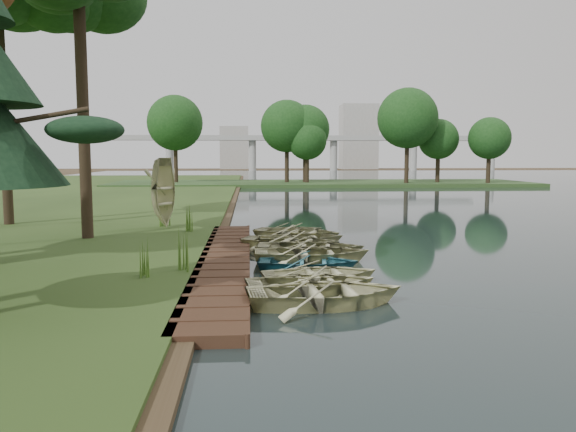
{
  "coord_description": "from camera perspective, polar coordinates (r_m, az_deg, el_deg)",
  "views": [
    {
      "loc": [
        -0.8,
        -17.85,
        3.5
      ],
      "look_at": [
        0.49,
        0.85,
        1.51
      ],
      "focal_mm": 35.0,
      "sensor_mm": 36.0,
      "label": 1
    }
  ],
  "objects": [
    {
      "name": "ground",
      "position": [
        18.21,
        -1.38,
        -5.03
      ],
      "size": [
        300.0,
        300.0,
        0.0
      ],
      "primitive_type": "plane",
      "color": "#3D2F1D"
    },
    {
      "name": "boardwalk",
      "position": [
        18.18,
        -6.44,
        -4.61
      ],
      "size": [
        1.6,
        16.0,
        0.3
      ],
      "primitive_type": "cube",
      "color": "#372115",
      "rests_on": "ground"
    },
    {
      "name": "peninsula",
      "position": [
        68.5,
        3.44,
        3.31
      ],
      "size": [
        50.0,
        14.0,
        0.45
      ],
      "primitive_type": "cube",
      "color": "#2C471F",
      "rests_on": "ground"
    },
    {
      "name": "far_trees",
      "position": [
        68.13,
        0.66,
        8.52
      ],
      "size": [
        45.6,
        5.6,
        8.8
      ],
      "color": "black",
      "rests_on": "peninsula"
    },
    {
      "name": "bridge",
      "position": [
        138.52,
        1.49,
        7.54
      ],
      "size": [
        95.9,
        4.0,
        8.6
      ],
      "color": "#A5A5A0",
      "rests_on": "ground"
    },
    {
      "name": "building_a",
      "position": [
        160.92,
        7.16,
        7.97
      ],
      "size": [
        10.0,
        8.0,
        18.0
      ],
      "primitive_type": "cube",
      "color": "#A5A5A0",
      "rests_on": "ground"
    },
    {
      "name": "building_b",
      "position": [
        162.92,
        -5.47,
        6.91
      ],
      "size": [
        8.0,
        8.0,
        12.0
      ],
      "primitive_type": "cube",
      "color": "#A5A5A0",
      "rests_on": "ground"
    },
    {
      "name": "rowboat_0",
      "position": [
        13.16,
        3.85,
        -7.45
      ],
      "size": [
        3.92,
        2.96,
        0.77
      ],
      "primitive_type": "imported",
      "rotation": [
        0.0,
        0.0,
        1.66
      ],
      "color": "#BCBA88",
      "rests_on": "water"
    },
    {
      "name": "rowboat_1",
      "position": [
        14.29,
        2.41,
        -6.51
      ],
      "size": [
        3.57,
        2.73,
        0.69
      ],
      "primitive_type": "imported",
      "rotation": [
        0.0,
        0.0,
        1.68
      ],
      "color": "#BCBA88",
      "rests_on": "water"
    },
    {
      "name": "rowboat_2",
      "position": [
        15.36,
        3.32,
        -5.67
      ],
      "size": [
        3.5,
        2.72,
        0.66
      ],
      "primitive_type": "imported",
      "rotation": [
        0.0,
        0.0,
        1.71
      ],
      "color": "#BCBA88",
      "rests_on": "water"
    },
    {
      "name": "rowboat_3",
      "position": [
        17.1,
        2.06,
        -4.51
      ],
      "size": [
        3.26,
        2.48,
        0.63
      ],
      "primitive_type": "imported",
      "rotation": [
        0.0,
        0.0,
        1.47
      ],
      "color": "#2A6875",
      "rests_on": "water"
    },
    {
      "name": "rowboat_4",
      "position": [
        18.32,
        2.43,
        -3.56
      ],
      "size": [
        3.82,
        2.73,
        0.79
      ],
      "primitive_type": "imported",
      "rotation": [
        0.0,
        0.0,
        1.58
      ],
      "color": "#BCBA88",
      "rests_on": "water"
    },
    {
      "name": "rowboat_5",
      "position": [
        19.47,
        2.27,
        -3.0
      ],
      "size": [
        4.09,
        3.18,
        0.77
      ],
      "primitive_type": "imported",
      "rotation": [
        0.0,
        0.0,
        1.43
      ],
      "color": "#BCBA88",
      "rests_on": "water"
    },
    {
      "name": "rowboat_6",
      "position": [
        20.87,
        0.32,
        -2.4
      ],
      "size": [
        4.38,
        3.76,
        0.76
      ],
      "primitive_type": "imported",
      "rotation": [
        0.0,
        0.0,
        1.21
      ],
      "color": "#BCBA88",
      "rests_on": "water"
    },
    {
      "name": "rowboat_7",
      "position": [
        21.99,
        1.36,
        -2.06
      ],
      "size": [
        3.5,
        2.6,
        0.7
      ],
      "primitive_type": "imported",
      "rotation": [
        0.0,
        0.0,
        1.63
      ],
      "color": "#BCBA88",
      "rests_on": "water"
    },
    {
      "name": "rowboat_8",
      "position": [
        23.36,
        0.96,
        -1.5
      ],
      "size": [
        4.39,
        3.86,
        0.76
      ],
      "primitive_type": "imported",
      "rotation": [
        0.0,
        0.0,
        1.15
      ],
      "color": "#BCBA88",
      "rests_on": "water"
    },
    {
      "name": "rowboat_9",
      "position": [
        24.51,
        0.16,
        -1.3
      ],
      "size": [
        3.42,
        2.76,
        0.63
      ],
      "primitive_type": "imported",
      "rotation": [
        0.0,
        0.0,
        1.79
      ],
      "color": "#BCBA88",
      "rests_on": "water"
    },
    {
      "name": "stored_rowboat",
      "position": [
        25.94,
        -12.4,
        -0.45
      ],
      "size": [
        3.82,
        3.41,
        0.65
      ],
      "primitive_type": "imported",
      "rotation": [
        3.14,
        0.0,
        1.11
      ],
      "color": "#BCBA88",
      "rests_on": "bank"
    },
    {
      "name": "reeds_0",
      "position": [
        15.49,
        -14.22,
        -4.26
      ],
      "size": [
        0.6,
        0.6,
        0.96
      ],
      "primitive_type": "cone",
      "color": "#3F661E",
      "rests_on": "bank"
    },
    {
      "name": "reeds_1",
      "position": [
        16.08,
        -10.35,
        -3.52
      ],
      "size": [
        0.6,
        0.6,
        1.11
      ],
      "primitive_type": "cone",
      "color": "#3F661E",
      "rests_on": "bank"
    },
    {
      "name": "reeds_2",
      "position": [
        24.45,
        -10.17,
        -0.26
      ],
      "size": [
        0.6,
        0.6,
        1.11
      ],
      "primitive_type": "cone",
      "color": "#3F661E",
      "rests_on": "bank"
    },
    {
      "name": "reeds_3",
      "position": [
        26.44,
        -12.33,
        0.13
      ],
      "size": [
        0.6,
        0.6,
        1.07
      ],
      "primitive_type": "cone",
      "color": "#3F661E",
      "rests_on": "bank"
    }
  ]
}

